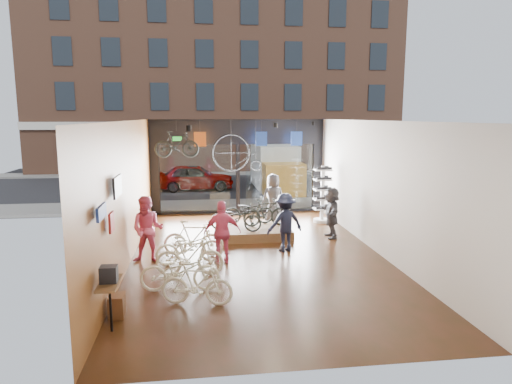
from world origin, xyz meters
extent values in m
cube|color=black|center=(0.00, 0.00, -0.02)|extent=(7.00, 12.00, 0.04)
cube|color=black|center=(0.00, 0.00, 3.82)|extent=(7.00, 12.00, 0.04)
cube|color=#955F23|center=(-3.52, 0.00, 1.90)|extent=(0.04, 12.00, 3.80)
cube|color=beige|center=(3.52, 0.00, 1.90)|extent=(0.04, 12.00, 3.80)
cube|color=beige|center=(0.00, -6.02, 1.90)|extent=(7.00, 0.04, 3.80)
cube|color=#198C26|center=(-2.40, 5.88, 3.05)|extent=(0.35, 0.06, 0.18)
cube|color=black|center=(0.00, 15.00, -0.01)|extent=(30.00, 18.00, 0.02)
cube|color=slate|center=(0.00, 7.20, 0.06)|extent=(30.00, 2.40, 0.12)
cube|color=slate|center=(0.00, 19.00, 0.06)|extent=(30.00, 2.00, 0.12)
cube|color=brown|center=(0.00, 21.50, 7.00)|extent=(26.00, 5.00, 14.00)
imported|color=gray|center=(-1.78, 12.00, 0.70)|extent=(4.10, 1.65, 1.40)
imported|color=#EEEDCD|center=(-1.70, -3.25, 0.46)|extent=(1.59, 0.77, 0.92)
imported|color=#EEEDCD|center=(-2.08, -2.41, 0.47)|extent=(1.84, 0.75, 0.95)
imported|color=#EEEDCD|center=(-1.88, -1.42, 0.51)|extent=(1.71, 0.59, 1.01)
imported|color=#EEEDCD|center=(-1.89, -0.50, 0.48)|extent=(1.90, 0.98, 0.95)
imported|color=#EEEDCD|center=(-1.79, 0.21, 0.51)|extent=(1.76, 0.75, 1.02)
cube|color=#4F3C1B|center=(0.15, 2.13, 0.15)|extent=(2.40, 1.80, 0.30)
imported|color=black|center=(-0.46, 1.70, 0.73)|extent=(1.75, 1.05, 0.87)
imported|color=black|center=(0.59, 2.26, 0.77)|extent=(1.61, 0.67, 0.94)
imported|color=black|center=(0.06, 2.67, 0.74)|extent=(1.71, 0.67, 0.88)
imported|color=#CC4C72|center=(-3.00, -0.20, 0.91)|extent=(0.97, 0.81, 1.82)
imported|color=#CC4C72|center=(-1.01, -0.53, 0.85)|extent=(1.02, 0.48, 1.71)
imported|color=#161C33|center=(0.87, 0.35, 0.86)|extent=(1.24, 0.91, 1.71)
imported|color=#3F3F44|center=(1.12, 3.95, 0.91)|extent=(1.00, 0.76, 1.83)
imported|color=#3F3F44|center=(2.66, 1.66, 0.83)|extent=(0.56, 1.55, 1.65)
imported|color=black|center=(-2.35, 4.20, 2.93)|extent=(1.59, 0.48, 0.95)
cube|color=#CC5919|center=(-1.51, 5.20, 3.05)|extent=(0.45, 0.03, 0.55)
cube|color=#1E3F99|center=(0.85, 5.20, 3.05)|extent=(0.45, 0.03, 0.55)
cube|color=#1E3F99|center=(2.25, 5.20, 3.05)|extent=(0.45, 0.03, 0.55)
camera|label=1|loc=(-1.64, -12.40, 3.92)|focal=32.00mm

